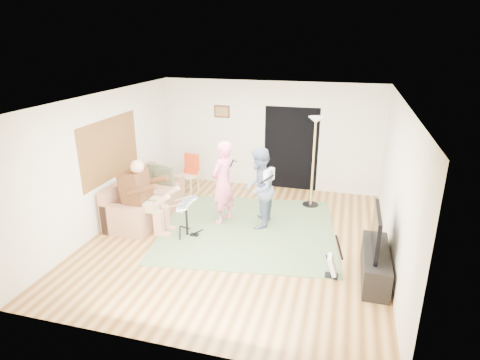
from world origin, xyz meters
name	(u,v)px	position (x,y,z in m)	size (l,w,h in m)	color
floor	(238,238)	(0.00, 0.00, 0.00)	(6.00, 6.00, 0.00)	brown
walls	(238,173)	(0.00, 0.00, 1.35)	(5.50, 6.00, 2.70)	silver
ceiling	(237,99)	(0.00, 0.00, 2.70)	(6.00, 6.00, 0.00)	white
window_blinds	(110,149)	(-2.74, 0.20, 1.55)	(2.05, 2.05, 0.00)	brown
doorway	(291,149)	(0.55, 2.99, 1.05)	(2.10, 2.10, 0.00)	black
picture_frame	(222,112)	(-1.25, 2.99, 1.90)	(0.42, 0.03, 0.32)	#3F2314
area_rug	(248,229)	(0.10, 0.44, 0.01)	(3.44, 3.22, 0.02)	#516C42
sofa	(143,202)	(-2.30, 0.52, 0.29)	(0.89, 2.17, 0.88)	#AA7555
drummer	(146,204)	(-1.86, -0.13, 0.57)	(0.96, 0.54, 1.47)	#532F17
drum_kit	(187,220)	(-1.00, -0.13, 0.32)	(0.40, 0.71, 0.73)	black
singer	(223,183)	(-0.51, 0.67, 0.87)	(0.64, 0.42, 1.75)	pink
microphone	(232,163)	(-0.31, 0.67, 1.30)	(0.06, 0.06, 0.24)	black
guitarist	(259,188)	(0.26, 0.66, 0.83)	(0.81, 0.63, 1.66)	slate
guitar_held	(269,175)	(0.46, 0.66, 1.13)	(0.12, 0.60, 0.26)	white
guitar_spare	(333,265)	(1.84, -0.86, 0.22)	(0.27, 0.25, 0.76)	black
torchiere_lamp	(314,146)	(1.20, 2.00, 1.42)	(0.37, 0.37, 2.07)	black
dining_chair	(189,179)	(-1.83, 2.05, 0.34)	(0.47, 0.49, 0.96)	beige
tv_cabinet	(375,264)	(2.50, -0.71, 0.25)	(0.40, 1.40, 0.50)	black
television	(376,231)	(2.45, -0.71, 0.85)	(0.06, 1.04, 0.67)	black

